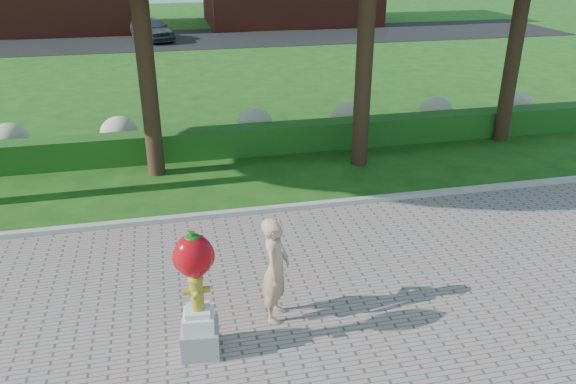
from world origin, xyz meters
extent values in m
plane|color=#1A4912|center=(0.00, 0.00, 0.00)|extent=(100.00, 100.00, 0.00)
cube|color=#ADADA5|center=(0.00, 3.00, 0.07)|extent=(40.00, 0.18, 0.15)
cube|color=#204B15|center=(0.00, 7.00, 0.40)|extent=(24.00, 0.70, 0.80)
ellipsoid|color=#ACAE85|center=(-6.00, 8.00, 0.55)|extent=(1.10, 1.10, 0.99)
ellipsoid|color=#ACAE85|center=(-3.00, 8.00, 0.55)|extent=(1.10, 1.10, 0.99)
ellipsoid|color=#ACAE85|center=(1.00, 8.00, 0.55)|extent=(1.10, 1.10, 0.99)
ellipsoid|color=#ACAE85|center=(4.00, 8.00, 0.55)|extent=(1.10, 1.10, 0.99)
ellipsoid|color=#ACAE85|center=(7.00, 8.00, 0.55)|extent=(1.10, 1.10, 0.99)
ellipsoid|color=#ACAE85|center=(10.00, 8.00, 0.55)|extent=(1.10, 1.10, 0.99)
cube|color=black|center=(0.00, 28.00, 0.01)|extent=(50.00, 8.00, 0.02)
cylinder|color=black|center=(-2.00, 6.00, 3.08)|extent=(0.44, 0.44, 6.16)
cylinder|color=black|center=(3.50, 5.50, 3.64)|extent=(0.44, 0.44, 7.28)
cylinder|color=black|center=(8.50, 6.50, 2.94)|extent=(0.44, 0.44, 5.88)
cube|color=gray|center=(-1.43, -1.45, 0.26)|extent=(0.61, 0.61, 0.45)
cube|color=silver|center=(-1.43, -1.45, 0.61)|extent=(0.49, 0.49, 0.25)
cube|color=silver|center=(-1.43, -1.45, 0.78)|extent=(0.39, 0.39, 0.09)
cylinder|color=olive|center=(-1.43, -1.45, 1.08)|extent=(0.20, 0.20, 0.50)
ellipsoid|color=olive|center=(-1.43, -1.45, 1.33)|extent=(0.23, 0.23, 0.16)
cylinder|color=olive|center=(-1.57, -1.45, 1.13)|extent=(0.11, 0.10, 0.10)
cylinder|color=olive|center=(-1.29, -1.45, 1.13)|extent=(0.11, 0.10, 0.10)
cylinder|color=olive|center=(-1.43, -1.58, 1.13)|extent=(0.11, 0.11, 0.11)
cylinder|color=olive|center=(-1.43, -1.45, 1.40)|extent=(0.07, 0.07, 0.04)
ellipsoid|color=#AB0910|center=(-1.43, -1.45, 1.71)|extent=(0.56, 0.50, 0.65)
ellipsoid|color=#AB0910|center=(-1.59, -1.45, 1.69)|extent=(0.27, 0.27, 0.41)
ellipsoid|color=#AB0910|center=(-1.27, -1.45, 1.69)|extent=(0.27, 0.27, 0.41)
cylinder|color=#155613|center=(-1.43, -1.45, 2.03)|extent=(0.09, 0.09, 0.11)
ellipsoid|color=#155613|center=(-1.43, -1.45, 2.00)|extent=(0.21, 0.21, 0.07)
imported|color=tan|center=(-0.15, -0.85, 0.94)|extent=(0.67, 0.78, 1.80)
imported|color=#3D4044|center=(-2.01, 27.77, 0.71)|extent=(2.98, 4.37, 1.38)
camera|label=1|loc=(-1.63, -8.30, 5.73)|focal=35.00mm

